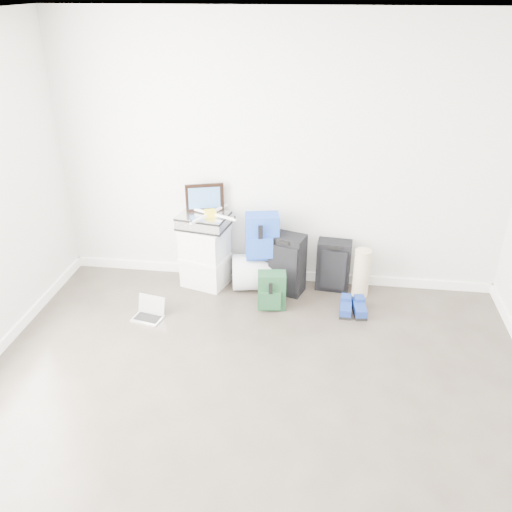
# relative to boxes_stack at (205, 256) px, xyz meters

# --- Properties ---
(ground) EXTENTS (5.00, 5.00, 0.00)m
(ground) POSITION_rel_boxes_stack_xyz_m (0.73, -2.28, -0.33)
(ground) COLOR #342C25
(ground) RESTS_ON ground
(room_envelope) EXTENTS (4.52, 5.02, 2.71)m
(room_envelope) POSITION_rel_boxes_stack_xyz_m (0.73, -2.26, 1.39)
(room_envelope) COLOR silver
(room_envelope) RESTS_ON ground
(boxes_stack) EXTENTS (0.54, 0.48, 0.65)m
(boxes_stack) POSITION_rel_boxes_stack_xyz_m (0.00, 0.00, 0.00)
(boxes_stack) COLOR silver
(boxes_stack) RESTS_ON ground
(briefcase) EXTENTS (0.53, 0.43, 0.14)m
(briefcase) POSITION_rel_boxes_stack_xyz_m (0.00, -0.00, 0.39)
(briefcase) COLOR #B2B2B7
(briefcase) RESTS_ON boxes_stack
(painting) EXTENTS (0.38, 0.13, 0.29)m
(painting) POSITION_rel_boxes_stack_xyz_m (0.00, 0.10, 0.61)
(painting) COLOR black
(painting) RESTS_ON briefcase
(drone) EXTENTS (0.57, 0.57, 0.06)m
(drone) POSITION_rel_boxes_stack_xyz_m (0.08, -0.02, 0.49)
(drone) COLOR yellow
(drone) RESTS_ON briefcase
(duffel_bag) EXTENTS (0.67, 0.48, 0.38)m
(duffel_bag) POSITION_rel_boxes_stack_xyz_m (0.60, -0.01, -0.14)
(duffel_bag) COLOR #909398
(duffel_bag) RESTS_ON ground
(blue_backpack) EXTENTS (0.36, 0.30, 0.46)m
(blue_backpack) POSITION_rel_boxes_stack_xyz_m (0.60, -0.04, 0.27)
(blue_backpack) COLOR #1938A7
(blue_backpack) RESTS_ON duffel_bag
(large_suitcase) EXTENTS (0.46, 0.37, 0.63)m
(large_suitcase) POSITION_rel_boxes_stack_xyz_m (0.83, -0.04, -0.01)
(large_suitcase) COLOR black
(large_suitcase) RESTS_ON ground
(green_backpack) EXTENTS (0.29, 0.23, 0.38)m
(green_backpack) POSITION_rel_boxes_stack_xyz_m (0.74, -0.38, -0.15)
(green_backpack) COLOR #14371C
(green_backpack) RESTS_ON ground
(carry_on) EXTENTS (0.36, 0.25, 0.54)m
(carry_on) POSITION_rel_boxes_stack_xyz_m (1.33, 0.08, -0.06)
(carry_on) COLOR black
(carry_on) RESTS_ON ground
(shoes) EXTENTS (0.27, 0.31, 0.10)m
(shoes) POSITION_rel_boxes_stack_xyz_m (1.53, -0.37, -0.28)
(shoes) COLOR black
(shoes) RESTS_ON ground
(rolled_rug) EXTENTS (0.17, 0.17, 0.51)m
(rolled_rug) POSITION_rel_boxes_stack_xyz_m (1.61, -0.01, -0.08)
(rolled_rug) COLOR tan
(rolled_rug) RESTS_ON ground
(laptop) EXTENTS (0.31, 0.25, 0.20)m
(laptop) POSITION_rel_boxes_stack_xyz_m (-0.40, -0.71, -0.28)
(laptop) COLOR silver
(laptop) RESTS_ON ground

